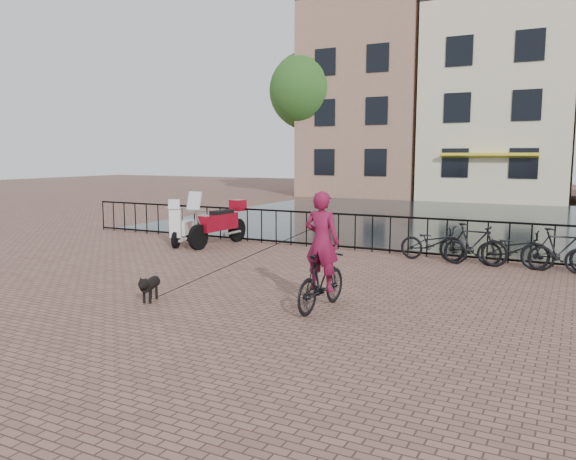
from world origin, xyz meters
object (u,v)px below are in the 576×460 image
at_px(dog, 150,288).
at_px(motorcycle, 218,217).
at_px(cyclist, 322,258).
at_px(scooter, 183,221).

bearing_deg(dog, motorcycle, 92.37).
relative_size(cyclist, motorcycle, 1.00).
bearing_deg(scooter, dog, -75.47).
bearing_deg(scooter, cyclist, -53.00).
height_order(dog, motorcycle, motorcycle).
xyz_separation_m(cyclist, dog, (-2.98, -0.94, -0.65)).
bearing_deg(dog, scooter, 101.86).
relative_size(motorcycle, scooter, 1.49).
height_order(motorcycle, scooter, motorcycle).
bearing_deg(dog, cyclist, -3.36).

